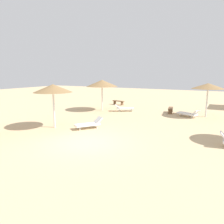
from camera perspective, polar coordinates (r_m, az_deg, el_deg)
ground_plane at (r=11.72m, az=-7.23°, el=-8.10°), size 80.00×80.00×0.00m
parasol_0 at (r=19.68m, az=24.37°, el=6.34°), size 2.69×2.69×2.87m
parasol_2 at (r=21.27m, az=-2.70°, el=7.70°), size 3.14×3.14×3.05m
parasol_3 at (r=14.84m, az=-15.56°, el=6.10°), size 2.60×2.60×2.97m
lounger_0 at (r=19.23m, az=19.85°, el=-0.37°), size 1.99×1.33×0.73m
lounger_2 at (r=20.96m, az=3.24°, el=1.07°), size 1.94×1.57×0.68m
lounger_3 at (r=14.50m, az=-6.08°, el=-3.16°), size 1.59×1.91×0.74m
bench_0 at (r=25.22m, az=1.73°, el=2.73°), size 1.55×0.67×0.49m
bench_1 at (r=20.78m, az=15.43°, el=0.71°), size 0.68×1.55×0.49m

